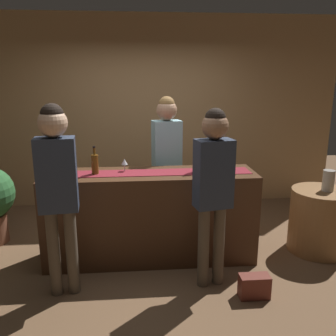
{
  "coord_description": "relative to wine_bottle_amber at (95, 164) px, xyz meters",
  "views": [
    {
      "loc": [
        -0.13,
        -3.73,
        2.01
      ],
      "look_at": [
        0.19,
        0.0,
        1.04
      ],
      "focal_mm": 38.46,
      "sensor_mm": 36.0,
      "label": 1
    }
  ],
  "objects": [
    {
      "name": "wine_bottle_green",
      "position": [
        1.07,
        -0.02,
        0.0
      ],
      "size": [
        0.07,
        0.07,
        0.3
      ],
      "color": "#194723",
      "rests_on": "bar_counter"
    },
    {
      "name": "round_side_table",
      "position": [
        2.55,
        0.01,
        -0.74
      ],
      "size": [
        0.68,
        0.68,
        0.74
      ],
      "primitive_type": "cylinder",
      "color": "olive",
      "rests_on": "ground"
    },
    {
      "name": "wine_bottle_clear",
      "position": [
        -0.43,
        0.04,
        0.0
      ],
      "size": [
        0.07,
        0.07,
        0.3
      ],
      "color": "#B2C6C1",
      "rests_on": "bar_counter"
    },
    {
      "name": "vase_on_side_table",
      "position": [
        2.59,
        -0.01,
        -0.25
      ],
      "size": [
        0.13,
        0.13,
        0.24
      ],
      "primitive_type": "cylinder",
      "color": "#A8A399",
      "rests_on": "round_side_table"
    },
    {
      "name": "wine_glass_mid_counter",
      "position": [
        -0.26,
        -0.06,
        -0.01
      ],
      "size": [
        0.07,
        0.07,
        0.14
      ],
      "color": "silver",
      "rests_on": "bar_counter"
    },
    {
      "name": "ground_plane",
      "position": [
        0.58,
        0.01,
        -1.11
      ],
      "size": [
        10.0,
        10.0,
        0.0
      ],
      "primitive_type": "plane",
      "color": "brown"
    },
    {
      "name": "back_wall",
      "position": [
        0.58,
        1.91,
        0.34
      ],
      "size": [
        6.0,
        0.12,
        2.9
      ],
      "primitive_type": "cube",
      "color": "tan",
      "rests_on": "ground"
    },
    {
      "name": "wine_glass_far_end",
      "position": [
        1.41,
        0.04,
        -0.01
      ],
      "size": [
        0.07,
        0.07,
        0.14
      ],
      "color": "silver",
      "rests_on": "bar_counter"
    },
    {
      "name": "bartender",
      "position": [
        0.81,
        0.59,
        0.0
      ],
      "size": [
        0.37,
        0.27,
        1.77
      ],
      "rotation": [
        0.0,
        0.0,
        3.35
      ],
      "color": "#26262B",
      "rests_on": "ground"
    },
    {
      "name": "handbag",
      "position": [
        1.5,
        -0.84,
        -1.0
      ],
      "size": [
        0.28,
        0.14,
        0.22
      ],
      "primitive_type": "cube",
      "color": "brown",
      "rests_on": "ground"
    },
    {
      "name": "counter_runner_cloth",
      "position": [
        0.58,
        0.01,
        -0.11
      ],
      "size": [
        2.17,
        0.28,
        0.01
      ],
      "primitive_type": "cube",
      "color": "maroon",
      "rests_on": "bar_counter"
    },
    {
      "name": "customer_sipping",
      "position": [
        1.14,
        -0.58,
        -0.03
      ],
      "size": [
        0.37,
        0.26,
        1.73
      ],
      "rotation": [
        0.0,
        0.0,
        0.2
      ],
      "color": "brown",
      "rests_on": "ground"
    },
    {
      "name": "bar_counter",
      "position": [
        0.58,
        0.01,
        -0.61
      ],
      "size": [
        2.28,
        0.6,
        0.99
      ],
      "primitive_type": "cube",
      "color": "#472B19",
      "rests_on": "ground"
    },
    {
      "name": "wine_glass_near_customer",
      "position": [
        0.31,
        0.09,
        -0.01
      ],
      "size": [
        0.07,
        0.07,
        0.14
      ],
      "color": "silver",
      "rests_on": "bar_counter"
    },
    {
      "name": "customer_browsing",
      "position": [
        -0.26,
        -0.62,
        0.01
      ],
      "size": [
        0.36,
        0.25,
        1.79
      ],
      "rotation": [
        0.0,
        0.0,
        0.1
      ],
      "color": "brown",
      "rests_on": "ground"
    },
    {
      "name": "wine_bottle_amber",
      "position": [
        0.0,
        0.0,
        0.0
      ],
      "size": [
        0.07,
        0.07,
        0.3
      ],
      "color": "brown",
      "rests_on": "bar_counter"
    }
  ]
}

